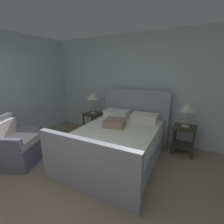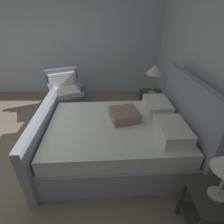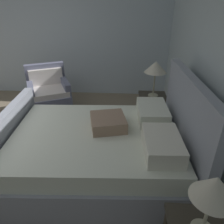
# 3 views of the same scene
# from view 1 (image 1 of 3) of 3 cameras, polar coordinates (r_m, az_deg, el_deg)

# --- Properties ---
(ground_plane) EXTENTS (4.97, 5.87, 0.02)m
(ground_plane) POSITION_cam_1_polar(r_m,az_deg,el_deg) (2.45, -24.14, -32.49)
(ground_plane) COLOR gray
(wall_back) EXTENTS (5.09, 0.12, 2.60)m
(wall_back) POSITION_cam_1_polar(r_m,az_deg,el_deg) (4.16, 8.82, 8.68)
(wall_back) COLOR silver
(wall_back) RESTS_ON ground
(bed) EXTENTS (1.73, 2.25, 1.28)m
(bed) POSITION_cam_1_polar(r_m,az_deg,el_deg) (3.26, 2.15, -10.18)
(bed) COLOR #9DA2B1
(bed) RESTS_ON ground
(nightstand_right) EXTENTS (0.44, 0.44, 0.60)m
(nightstand_right) POSITION_cam_1_polar(r_m,az_deg,el_deg) (3.71, 24.46, -7.63)
(nightstand_right) COLOR #383228
(nightstand_right) RESTS_ON ground
(table_lamp_right) EXTENTS (0.29, 0.29, 0.50)m
(table_lamp_right) POSITION_cam_1_polar(r_m,az_deg,el_deg) (3.54, 25.50, 1.28)
(table_lamp_right) COLOR #B7B293
(table_lamp_right) RESTS_ON nightstand_right
(nightstand_left) EXTENTS (0.44, 0.44, 0.60)m
(nightstand_left) POSITION_cam_1_polar(r_m,az_deg,el_deg) (4.39, -6.65, -2.91)
(nightstand_left) COLOR #383228
(nightstand_left) RESTS_ON ground
(table_lamp_left) EXTENTS (0.34, 0.34, 0.57)m
(table_lamp_left) POSITION_cam_1_polar(r_m,az_deg,el_deg) (4.23, -6.92, 5.66)
(table_lamp_left) COLOR #B7B293
(table_lamp_left) RESTS_ON nightstand_left
(armchair) EXTENTS (0.96, 0.96, 0.90)m
(armchair) POSITION_cam_1_polar(r_m,az_deg,el_deg) (3.59, -31.59, -10.34)
(armchair) COLOR slate
(armchair) RESTS_ON ground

